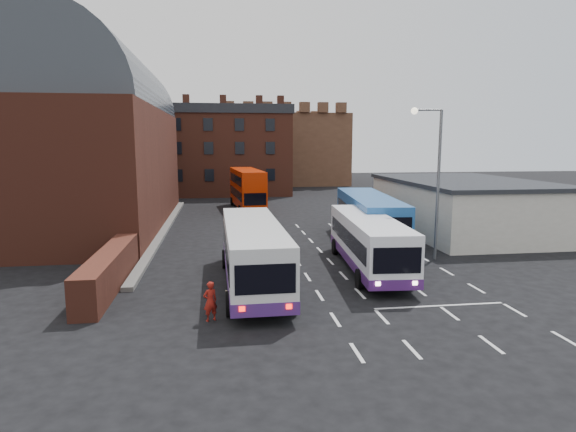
{
  "coord_description": "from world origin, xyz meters",
  "views": [
    {
      "loc": [
        -4.57,
        -22.48,
        7.23
      ],
      "look_at": [
        0.0,
        10.0,
        2.2
      ],
      "focal_mm": 30.0,
      "sensor_mm": 36.0,
      "label": 1
    }
  ],
  "objects": [
    {
      "name": "bus_white_inbound",
      "position": [
        3.71,
        3.43,
        1.79
      ],
      "size": [
        3.43,
        11.3,
        3.04
      ],
      "rotation": [
        0.0,
        0.0,
        3.07
      ],
      "color": "white",
      "rests_on": "ground"
    },
    {
      "name": "railway_station",
      "position": [
        -15.5,
        21.0,
        7.64
      ],
      "size": [
        12.0,
        28.0,
        16.0
      ],
      "color": "#602B1E",
      "rests_on": "ground"
    },
    {
      "name": "castle_keep",
      "position": [
        6.0,
        66.0,
        6.0
      ],
      "size": [
        22.0,
        22.0,
        12.0
      ],
      "primitive_type": "cube",
      "color": "brown",
      "rests_on": "ground"
    },
    {
      "name": "street_lamp",
      "position": [
        8.28,
        5.32,
        5.61
      ],
      "size": [
        1.86,
        0.62,
        9.3
      ],
      "rotation": [
        0.0,
        0.0,
        -0.21
      ],
      "color": "#5E5F62",
      "rests_on": "ground"
    },
    {
      "name": "ground",
      "position": [
        0.0,
        0.0,
        0.0
      ],
      "size": [
        180.0,
        180.0,
        0.0
      ],
      "primitive_type": "plane",
      "color": "black"
    },
    {
      "name": "bus_blue",
      "position": [
        6.0,
        10.65,
        2.03
      ],
      "size": [
        4.19,
        12.84,
        3.44
      ],
      "rotation": [
        0.0,
        0.0,
        3.04
      ],
      "color": "#21589E",
      "rests_on": "ground"
    },
    {
      "name": "forecourt_wall",
      "position": [
        -10.2,
        2.0,
        0.9
      ],
      "size": [
        1.2,
        10.0,
        1.8
      ],
      "primitive_type": "cube",
      "color": "#602B1E",
      "rests_on": "ground"
    },
    {
      "name": "pedestrian_red",
      "position": [
        -5.08,
        -3.41,
        0.83
      ],
      "size": [
        0.72,
        0.63,
        1.66
      ],
      "primitive_type": "imported",
      "rotation": [
        0.0,
        0.0,
        3.6
      ],
      "color": "maroon",
      "rests_on": "ground"
    },
    {
      "name": "cream_building",
      "position": [
        15.0,
        14.0,
        2.16
      ],
      "size": [
        10.4,
        16.4,
        4.25
      ],
      "color": "beige",
      "rests_on": "ground"
    },
    {
      "name": "pedestrian_beige",
      "position": [
        -4.04,
        -2.7,
        0.9
      ],
      "size": [
        0.91,
        0.73,
        1.79
      ],
      "primitive_type": "imported",
      "rotation": [
        0.0,
        0.0,
        3.08
      ],
      "color": "tan",
      "rests_on": "ground"
    },
    {
      "name": "bus_white_outbound",
      "position": [
        -3.02,
        1.21,
        1.9
      ],
      "size": [
        3.1,
        11.84,
        3.22
      ],
      "rotation": [
        0.0,
        0.0,
        0.01
      ],
      "color": "silver",
      "rests_on": "ground"
    },
    {
      "name": "brick_terrace",
      "position": [
        -6.0,
        46.0,
        5.5
      ],
      "size": [
        22.0,
        10.0,
        11.0
      ],
      "primitive_type": "cube",
      "color": "brown",
      "rests_on": "ground"
    },
    {
      "name": "bus_red_double",
      "position": [
        -1.75,
        29.21,
        2.32
      ],
      "size": [
        3.46,
        11.06,
        4.36
      ],
      "rotation": [
        0.0,
        0.0,
        3.23
      ],
      "color": "red",
      "rests_on": "ground"
    }
  ]
}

